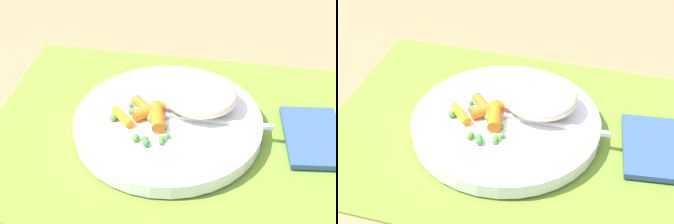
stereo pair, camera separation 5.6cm
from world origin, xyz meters
TOP-DOWN VIEW (x-y plane):
  - ground_plane at (0.00, 0.00)m, footprint 2.40×2.40m
  - placemat at (0.00, 0.00)m, footprint 0.49×0.38m
  - plate at (0.00, 0.00)m, footprint 0.25×0.25m
  - rice_mound at (-0.04, -0.03)m, footprint 0.10×0.09m
  - carrot_portion at (0.03, 0.00)m, footprint 0.08×0.07m
  - pea_scatter at (0.03, 0.03)m, footprint 0.09×0.08m
  - fork at (-0.03, 0.00)m, footprint 0.19×0.02m
  - napkin at (-0.19, -0.01)m, footprint 0.09×0.13m

SIDE VIEW (x-z plane):
  - ground_plane at x=0.00m, z-range 0.00..0.00m
  - placemat at x=0.00m, z-range 0.00..0.01m
  - napkin at x=-0.19m, z-range 0.01..0.01m
  - plate at x=0.00m, z-range 0.01..0.03m
  - fork at x=-0.03m, z-range 0.03..0.03m
  - pea_scatter at x=0.03m, z-range 0.03..0.03m
  - carrot_portion at x=0.03m, z-range 0.02..0.04m
  - rice_mound at x=-0.04m, z-range 0.03..0.07m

